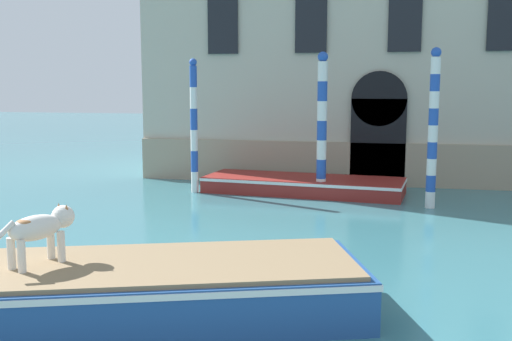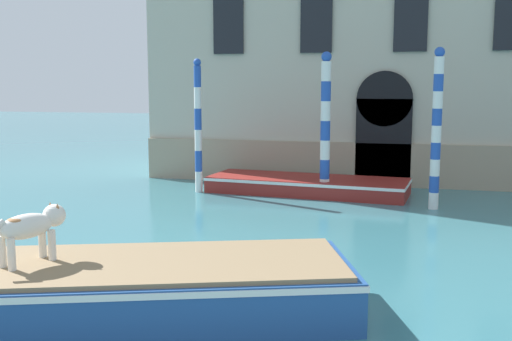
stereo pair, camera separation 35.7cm
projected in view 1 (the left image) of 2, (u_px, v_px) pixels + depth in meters
The scene contains 6 objects.
boat_foreground at pixel (70, 291), 7.75m from camera, with size 7.94×4.46×0.75m.
dog_on_deck at pixel (41, 227), 7.68m from camera, with size 0.62×1.04×0.74m.
boat_moored_near_palazzo at pixel (303, 185), 17.01m from camera, with size 5.77×2.48×0.45m.
mooring_pole_0 at pixel (322, 125), 16.08m from camera, with size 0.28×0.28×3.92m.
mooring_pole_2 at pixel (194, 126), 16.87m from camera, with size 0.21×0.21×3.78m.
mooring_pole_3 at pixel (433, 128), 14.68m from camera, with size 0.25×0.25×3.95m.
Camera 1 is at (-0.09, -1.09, 3.04)m, focal length 42.00 mm.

